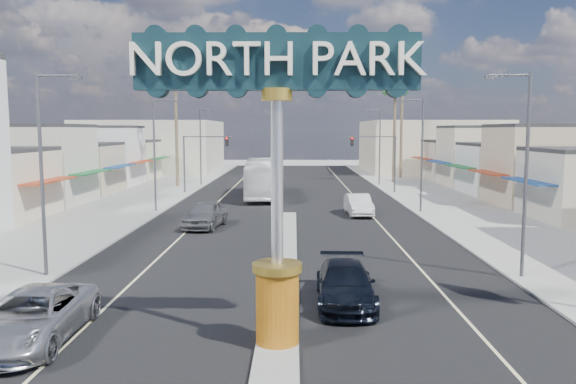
{
  "coord_description": "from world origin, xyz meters",
  "views": [
    {
      "loc": [
        0.51,
        -14.43,
        6.56
      ],
      "look_at": [
        0.23,
        10.69,
        3.79
      ],
      "focal_mm": 35.0,
      "sensor_mm": 36.0,
      "label": 1
    }
  ],
  "objects_px": {
    "traffic_signal_left": "(201,152)",
    "streetlight_l_far": "(202,143)",
    "car_parked_left": "(205,215)",
    "car_parked_right": "(358,205)",
    "palm_left_far": "(175,87)",
    "palm_right_mid": "(395,97)",
    "palm_right_far": "(402,87)",
    "gateway_sign": "(277,152)",
    "suv_left": "(32,317)",
    "traffic_signal_right": "(378,152)",
    "streetlight_r_mid": "(420,149)",
    "streetlight_l_near": "(45,164)",
    "streetlight_r_near": "(523,165)",
    "suv_right": "(345,284)",
    "streetlight_r_far": "(378,143)",
    "city_bus": "(261,178)",
    "streetlight_l_mid": "(156,149)"
  },
  "relations": [
    {
      "from": "streetlight_l_far",
      "to": "suv_left",
      "type": "xyz_separation_m",
      "value": [
        2.8,
        -49.65,
        -4.26
      ]
    },
    {
      "from": "streetlight_r_near",
      "to": "streetlight_r_far",
      "type": "height_order",
      "value": "same"
    },
    {
      "from": "streetlight_r_far",
      "to": "city_bus",
      "type": "relative_size",
      "value": 0.67
    },
    {
      "from": "streetlight_l_near",
      "to": "streetlight_r_far",
      "type": "height_order",
      "value": "same"
    },
    {
      "from": "gateway_sign",
      "to": "streetlight_l_mid",
      "type": "xyz_separation_m",
      "value": [
        -10.43,
        28.02,
        -0.86
      ]
    },
    {
      "from": "streetlight_l_near",
      "to": "suv_right",
      "type": "bearing_deg",
      "value": -16.12
    },
    {
      "from": "traffic_signal_right",
      "to": "city_bus",
      "type": "relative_size",
      "value": 0.45
    },
    {
      "from": "palm_left_far",
      "to": "palm_right_mid",
      "type": "distance_m",
      "value": 26.7
    },
    {
      "from": "palm_right_far",
      "to": "suv_left",
      "type": "relative_size",
      "value": 2.44
    },
    {
      "from": "streetlight_l_near",
      "to": "streetlight_r_near",
      "type": "xyz_separation_m",
      "value": [
        20.87,
        0.0,
        0.0
      ]
    },
    {
      "from": "streetlight_r_near",
      "to": "palm_left_far",
      "type": "relative_size",
      "value": 0.69
    },
    {
      "from": "traffic_signal_left",
      "to": "palm_right_mid",
      "type": "xyz_separation_m",
      "value": [
        22.18,
        12.01,
        6.33
      ]
    },
    {
      "from": "palm_left_far",
      "to": "streetlight_r_near",
      "type": "bearing_deg",
      "value": -59.64
    },
    {
      "from": "traffic_signal_right",
      "to": "palm_left_far",
      "type": "bearing_deg",
      "value": 164.85
    },
    {
      "from": "traffic_signal_left",
      "to": "car_parked_right",
      "type": "bearing_deg",
      "value": -46.03
    },
    {
      "from": "streetlight_l_near",
      "to": "streetlight_r_mid",
      "type": "height_order",
      "value": "same"
    },
    {
      "from": "palm_left_far",
      "to": "suv_right",
      "type": "height_order",
      "value": "palm_left_far"
    },
    {
      "from": "suv_right",
      "to": "car_parked_right",
      "type": "distance_m",
      "value": 22.7
    },
    {
      "from": "streetlight_l_far",
      "to": "streetlight_r_mid",
      "type": "relative_size",
      "value": 1.0
    },
    {
      "from": "streetlight_l_mid",
      "to": "streetlight_l_far",
      "type": "relative_size",
      "value": 1.0
    },
    {
      "from": "palm_right_mid",
      "to": "suv_left",
      "type": "relative_size",
      "value": 2.09
    },
    {
      "from": "streetlight_l_near",
      "to": "streetlight_l_far",
      "type": "relative_size",
      "value": 1.0
    },
    {
      "from": "traffic_signal_left",
      "to": "traffic_signal_right",
      "type": "xyz_separation_m",
      "value": [
        18.37,
        0.0,
        0.0
      ]
    },
    {
      "from": "suv_right",
      "to": "palm_right_mid",
      "type": "bearing_deg",
      "value": 79.58
    },
    {
      "from": "streetlight_l_far",
      "to": "car_parked_right",
      "type": "xyz_separation_m",
      "value": [
        15.93,
        -23.23,
        -4.25
      ]
    },
    {
      "from": "palm_right_far",
      "to": "car_parked_left",
      "type": "relative_size",
      "value": 2.7
    },
    {
      "from": "car_parked_left",
      "to": "car_parked_right",
      "type": "height_order",
      "value": "car_parked_left"
    },
    {
      "from": "traffic_signal_left",
      "to": "palm_right_far",
      "type": "xyz_separation_m",
      "value": [
        24.18,
        18.01,
        8.11
      ]
    },
    {
      "from": "palm_right_far",
      "to": "suv_right",
      "type": "bearing_deg",
      "value": -102.7
    },
    {
      "from": "streetlight_l_far",
      "to": "traffic_signal_left",
      "type": "bearing_deg",
      "value": -81.14
    },
    {
      "from": "streetlight_r_mid",
      "to": "palm_left_far",
      "type": "distance_m",
      "value": 31.47
    },
    {
      "from": "streetlight_l_far",
      "to": "car_parked_left",
      "type": "bearing_deg",
      "value": -80.35
    },
    {
      "from": "suv_left",
      "to": "gateway_sign",
      "type": "bearing_deg",
      "value": -3.61
    },
    {
      "from": "traffic_signal_right",
      "to": "streetlight_r_mid",
      "type": "distance_m",
      "value": 14.07
    },
    {
      "from": "gateway_sign",
      "to": "car_parked_left",
      "type": "distance_m",
      "value": 22.3
    },
    {
      "from": "palm_right_mid",
      "to": "car_parked_right",
      "type": "relative_size",
      "value": 2.45
    },
    {
      "from": "streetlight_l_near",
      "to": "streetlight_r_far",
      "type": "bearing_deg",
      "value": 63.58
    },
    {
      "from": "streetlight_r_near",
      "to": "traffic_signal_left",
      "type": "bearing_deg",
      "value": 119.99
    },
    {
      "from": "gateway_sign",
      "to": "streetlight_l_far",
      "type": "relative_size",
      "value": 1.02
    },
    {
      "from": "palm_left_far",
      "to": "palm_right_mid",
      "type": "bearing_deg",
      "value": 12.99
    },
    {
      "from": "city_bus",
      "to": "suv_left",
      "type": "bearing_deg",
      "value": -101.04
    },
    {
      "from": "gateway_sign",
      "to": "suv_right",
      "type": "distance_m",
      "value": 7.15
    },
    {
      "from": "suv_left",
      "to": "car_parked_right",
      "type": "xyz_separation_m",
      "value": [
        13.13,
        26.42,
        0.01
      ]
    },
    {
      "from": "streetlight_r_mid",
      "to": "streetlight_l_mid",
      "type": "bearing_deg",
      "value": 180.0
    },
    {
      "from": "traffic_signal_left",
      "to": "streetlight_l_far",
      "type": "relative_size",
      "value": 0.67
    },
    {
      "from": "car_parked_left",
      "to": "car_parked_right",
      "type": "xyz_separation_m",
      "value": [
        11.0,
        5.78,
        -0.08
      ]
    },
    {
      "from": "traffic_signal_left",
      "to": "car_parked_right",
      "type": "distance_m",
      "value": 21.43
    },
    {
      "from": "streetlight_l_mid",
      "to": "suv_left",
      "type": "bearing_deg",
      "value": -84.22
    },
    {
      "from": "suv_left",
      "to": "city_bus",
      "type": "bearing_deg",
      "value": 81.86
    },
    {
      "from": "streetlight_l_far",
      "to": "suv_left",
      "type": "bearing_deg",
      "value": -86.77
    }
  ]
}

